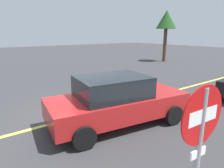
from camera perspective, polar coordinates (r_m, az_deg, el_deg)
name	(u,v)px	position (r m, az deg, el deg)	size (l,w,h in m)	color
ground_plane	(73,118)	(7.22, -11.07, -9.57)	(80.00, 80.00, 0.00)	#38383A
lane_marking_centre	(136,101)	(8.80, 6.87, -4.89)	(28.00, 0.16, 0.01)	#E0D14C
stop_sign	(199,143)	(2.75, 23.69, -15.24)	(0.76, 0.07, 2.34)	gray
car_red_mid_road	(117,100)	(6.40, 1.39, -4.67)	(4.71, 2.55, 1.61)	red
tree_left_verge	(166,21)	(21.57, 15.30, 17.06)	(2.00, 2.00, 5.10)	#513823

